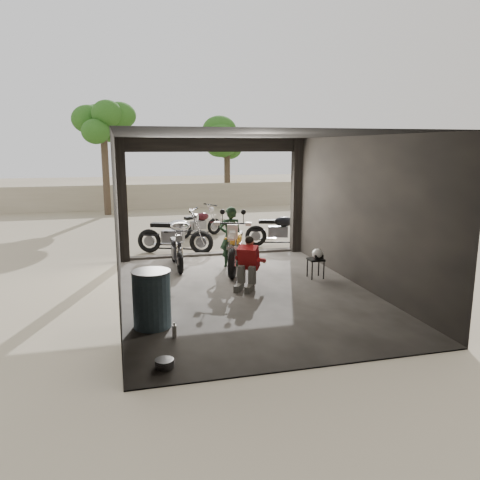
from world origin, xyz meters
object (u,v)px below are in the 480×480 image
main_bike (235,244)px  outside_bike_b (199,221)px  left_bike (177,248)px  outside_bike_a (175,231)px  sign_post (337,188)px  stool (316,262)px  outside_bike_c (280,227)px  oil_drum (152,300)px  helmet (318,254)px  rider (231,237)px  mechanic (247,265)px

main_bike → outside_bike_b: (-0.12, 4.57, -0.12)m
left_bike → outside_bike_a: bearing=84.6°
main_bike → sign_post: sign_post is taller
sign_post → outside_bike_a: bearing=175.8°
left_bike → sign_post: size_ratio=0.58×
main_bike → stool: main_bike is taller
outside_bike_c → oil_drum: (-4.17, -5.60, -0.12)m
helmet → sign_post: bearing=75.1°
outside_bike_a → sign_post: 4.87m
outside_bike_c → rider: (-1.99, -2.00, 0.15)m
mechanic → oil_drum: bearing=-108.8°
outside_bike_c → stool: size_ratio=3.81×
outside_bike_c → outside_bike_b: bearing=58.7°
rider → helmet: 2.28m
rider → outside_bike_b: bearing=-82.1°
outside_bike_c → stool: bearing=-170.6°
outside_bike_a → outside_bike_c: outside_bike_a is taller
left_bike → sign_post: bearing=13.9°
main_bike → left_bike: 1.49m
main_bike → mechanic: main_bike is taller
outside_bike_a → stool: bearing=-118.1°
mechanic → oil_drum: (-2.08, -1.66, -0.06)m
outside_bike_c → stool: outside_bike_c is taller
outside_bike_b → outside_bike_c: (2.08, -2.18, 0.08)m
left_bike → oil_drum: 3.94m
outside_bike_a → sign_post: (4.72, -0.38, 1.13)m
mechanic → helmet: mechanic is taller
helmet → oil_drum: oil_drum is taller
outside_bike_b → stool: outside_bike_b is taller
stool → outside_bike_b: bearing=106.8°
stool → helmet: bearing=-45.9°
outside_bike_c → stool: 3.55m
mechanic → oil_drum: mechanic is taller
outside_bike_a → stool: (2.81, -3.38, -0.24)m
main_bike → helmet: main_bike is taller
helmet → sign_post: 3.75m
outside_bike_b → sign_post: sign_post is taller
outside_bike_a → outside_bike_c: 3.17m
stool → sign_post: (1.91, 3.00, 1.37)m
mechanic → left_bike: bearing=151.7°
sign_post → helmet: bearing=-121.6°
stool → sign_post: 3.81m
left_bike → outside_bike_b: 4.13m
left_bike → outside_bike_a: outside_bike_a is taller
left_bike → outside_bike_c: outside_bike_c is taller
outside_bike_c → mechanic: bearing=167.1°
outside_bike_c → left_bike: bearing=133.2°
left_bike → stool: left_bike is taller
outside_bike_b → outside_bike_c: 3.01m
main_bike → outside_bike_a: bearing=137.9°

